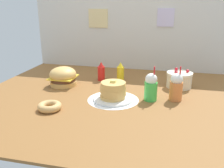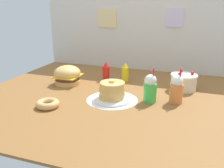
{
  "view_description": "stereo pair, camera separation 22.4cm",
  "coord_description": "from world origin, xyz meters",
  "px_view_note": "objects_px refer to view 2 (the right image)",
  "views": [
    {
      "loc": [
        0.5,
        -2.06,
        0.82
      ],
      "look_at": [
        0.01,
        0.01,
        0.12
      ],
      "focal_mm": 39.87,
      "sensor_mm": 36.0,
      "label": 1
    },
    {
      "loc": [
        0.72,
        -2.0,
        0.82
      ],
      "look_at": [
        0.01,
        0.01,
        0.12
      ],
      "focal_mm": 39.87,
      "sensor_mm": 36.0,
      "label": 2
    }
  ],
  "objects_px": {
    "ketchup_bottle": "(106,72)",
    "orange_float_cup": "(176,89)",
    "burger": "(68,75)",
    "cream_soda_cup": "(150,88)",
    "donut_pink_glaze": "(48,104)",
    "layer_cake": "(184,82)",
    "pancake_stack": "(112,92)",
    "mustard_bottle": "(125,73)"
  },
  "relations": [
    {
      "from": "pancake_stack",
      "to": "mustard_bottle",
      "type": "relative_size",
      "value": 1.7
    },
    {
      "from": "burger",
      "to": "donut_pink_glaze",
      "type": "relative_size",
      "value": 1.43
    },
    {
      "from": "mustard_bottle",
      "to": "ketchup_bottle",
      "type": "bearing_deg",
      "value": -169.86
    },
    {
      "from": "burger",
      "to": "donut_pink_glaze",
      "type": "xyz_separation_m",
      "value": [
        0.15,
        -0.6,
        -0.06
      ]
    },
    {
      "from": "burger",
      "to": "pancake_stack",
      "type": "relative_size",
      "value": 0.78
    },
    {
      "from": "layer_cake",
      "to": "ketchup_bottle",
      "type": "distance_m",
      "value": 0.83
    },
    {
      "from": "pancake_stack",
      "to": "cream_soda_cup",
      "type": "xyz_separation_m",
      "value": [
        0.32,
        0.07,
        0.05
      ]
    },
    {
      "from": "pancake_stack",
      "to": "donut_pink_glaze",
      "type": "height_order",
      "value": "pancake_stack"
    },
    {
      "from": "mustard_bottle",
      "to": "orange_float_cup",
      "type": "xyz_separation_m",
      "value": [
        0.59,
        -0.45,
        0.03
      ]
    },
    {
      "from": "burger",
      "to": "orange_float_cup",
      "type": "distance_m",
      "value": 1.14
    },
    {
      "from": "pancake_stack",
      "to": "orange_float_cup",
      "type": "xyz_separation_m",
      "value": [
        0.53,
        0.12,
        0.05
      ]
    },
    {
      "from": "donut_pink_glaze",
      "to": "mustard_bottle",
      "type": "bearing_deg",
      "value": 66.35
    },
    {
      "from": "pancake_stack",
      "to": "mustard_bottle",
      "type": "bearing_deg",
      "value": 95.13
    },
    {
      "from": "layer_cake",
      "to": "burger",
      "type": "bearing_deg",
      "value": -169.42
    },
    {
      "from": "orange_float_cup",
      "to": "donut_pink_glaze",
      "type": "relative_size",
      "value": 1.61
    },
    {
      "from": "ketchup_bottle",
      "to": "cream_soda_cup",
      "type": "bearing_deg",
      "value": -38.57
    },
    {
      "from": "cream_soda_cup",
      "to": "orange_float_cup",
      "type": "distance_m",
      "value": 0.22
    },
    {
      "from": "orange_float_cup",
      "to": "mustard_bottle",
      "type": "bearing_deg",
      "value": 142.68
    },
    {
      "from": "pancake_stack",
      "to": "ketchup_bottle",
      "type": "distance_m",
      "value": 0.59
    },
    {
      "from": "mustard_bottle",
      "to": "orange_float_cup",
      "type": "bearing_deg",
      "value": -37.32
    },
    {
      "from": "burger",
      "to": "orange_float_cup",
      "type": "bearing_deg",
      "value": -7.55
    },
    {
      "from": "mustard_bottle",
      "to": "cream_soda_cup",
      "type": "bearing_deg",
      "value": -53.32
    },
    {
      "from": "ketchup_bottle",
      "to": "cream_soda_cup",
      "type": "distance_m",
      "value": 0.74
    },
    {
      "from": "mustard_bottle",
      "to": "cream_soda_cup",
      "type": "xyz_separation_m",
      "value": [
        0.37,
        -0.5,
        0.03
      ]
    },
    {
      "from": "layer_cake",
      "to": "cream_soda_cup",
      "type": "height_order",
      "value": "cream_soda_cup"
    },
    {
      "from": "burger",
      "to": "ketchup_bottle",
      "type": "relative_size",
      "value": 1.33
    },
    {
      "from": "cream_soda_cup",
      "to": "ketchup_bottle",
      "type": "bearing_deg",
      "value": 141.43
    },
    {
      "from": "pancake_stack",
      "to": "orange_float_cup",
      "type": "distance_m",
      "value": 0.55
    },
    {
      "from": "burger",
      "to": "orange_float_cup",
      "type": "height_order",
      "value": "orange_float_cup"
    },
    {
      "from": "mustard_bottle",
      "to": "cream_soda_cup",
      "type": "relative_size",
      "value": 0.67
    },
    {
      "from": "ketchup_bottle",
      "to": "donut_pink_glaze",
      "type": "height_order",
      "value": "ketchup_bottle"
    },
    {
      "from": "orange_float_cup",
      "to": "cream_soda_cup",
      "type": "bearing_deg",
      "value": -166.08
    },
    {
      "from": "ketchup_bottle",
      "to": "orange_float_cup",
      "type": "distance_m",
      "value": 0.89
    },
    {
      "from": "mustard_bottle",
      "to": "cream_soda_cup",
      "type": "distance_m",
      "value": 0.62
    },
    {
      "from": "ketchup_bottle",
      "to": "orange_float_cup",
      "type": "bearing_deg",
      "value": -27.29
    },
    {
      "from": "mustard_bottle",
      "to": "cream_soda_cup",
      "type": "height_order",
      "value": "cream_soda_cup"
    },
    {
      "from": "orange_float_cup",
      "to": "pancake_stack",
      "type": "bearing_deg",
      "value": -166.91
    },
    {
      "from": "layer_cake",
      "to": "pancake_stack",
      "type": "bearing_deg",
      "value": -139.26
    },
    {
      "from": "layer_cake",
      "to": "mustard_bottle",
      "type": "relative_size",
      "value": 1.25
    },
    {
      "from": "burger",
      "to": "cream_soda_cup",
      "type": "bearing_deg",
      "value": -12.49
    },
    {
      "from": "layer_cake",
      "to": "orange_float_cup",
      "type": "relative_size",
      "value": 0.83
    },
    {
      "from": "layer_cake",
      "to": "donut_pink_glaze",
      "type": "height_order",
      "value": "layer_cake"
    }
  ]
}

